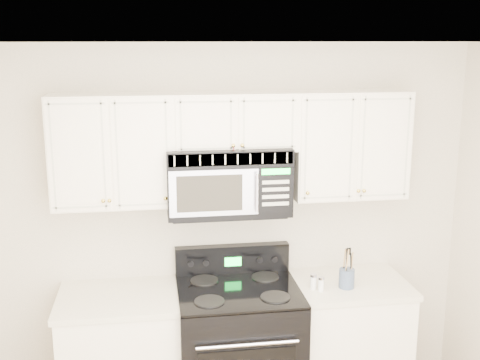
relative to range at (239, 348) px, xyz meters
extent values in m
cube|color=white|center=(0.00, -1.40, 2.12)|extent=(3.50, 3.50, 0.01)
cube|color=beige|center=(0.00, 0.35, 0.82)|extent=(3.50, 0.01, 2.60)
cube|color=white|center=(-0.80, 0.04, -0.04)|extent=(0.82, 0.63, 0.88)
cube|color=beige|center=(-0.80, 0.04, 0.42)|extent=(0.86, 0.65, 0.04)
cube|color=white|center=(0.80, 0.04, -0.04)|extent=(0.82, 0.63, 0.88)
cube|color=beige|center=(0.80, 0.04, 0.42)|extent=(0.86, 0.65, 0.04)
cube|color=black|center=(0.00, -0.01, -0.02)|extent=(0.84, 0.72, 0.92)
cylinder|color=silver|center=(0.00, -0.40, 0.24)|extent=(0.66, 0.02, 0.02)
cube|color=black|center=(0.00, -0.01, 0.44)|extent=(0.84, 0.72, 0.02)
cube|color=black|center=(0.00, 0.31, 0.55)|extent=(0.84, 0.08, 0.22)
cube|color=#0FFF3E|center=(0.00, 0.27, 0.55)|extent=(0.12, 0.00, 0.07)
cube|color=white|center=(-0.82, 0.19, 1.41)|extent=(0.80, 0.33, 0.75)
cube|color=white|center=(0.82, 0.19, 1.41)|extent=(0.80, 0.33, 0.75)
cube|color=white|center=(0.00, 0.19, 1.59)|extent=(0.84, 0.33, 0.39)
sphere|color=gold|center=(-0.84, 0.00, 1.12)|extent=(0.03, 0.03, 0.03)
sphere|color=gold|center=(-0.48, 0.00, 1.12)|extent=(0.03, 0.03, 0.03)
sphere|color=gold|center=(0.48, 0.00, 1.12)|extent=(0.03, 0.03, 0.03)
sphere|color=gold|center=(0.84, 0.00, 1.12)|extent=(0.03, 0.03, 0.03)
sphere|color=gold|center=(-0.03, 0.00, 1.46)|extent=(0.03, 0.03, 0.03)
sphere|color=gold|center=(0.03, 0.00, 1.46)|extent=(0.03, 0.03, 0.03)
cylinder|color=#AC080D|center=(-0.03, 0.00, 1.40)|extent=(0.00, 0.00, 0.12)
sphere|color=gold|center=(-0.03, 0.00, 1.33)|extent=(0.04, 0.04, 0.04)
cube|color=black|center=(-0.05, 0.15, 1.20)|extent=(0.83, 0.42, 0.46)
cube|color=beige|center=(-0.05, -0.06, 1.38)|extent=(0.81, 0.01, 0.08)
cube|color=#A5A5B1|center=(-0.17, -0.07, 1.16)|extent=(0.58, 0.01, 0.31)
cube|color=black|center=(-0.20, -0.07, 1.16)|extent=(0.43, 0.01, 0.24)
cube|color=black|center=(0.24, -0.07, 1.16)|extent=(0.23, 0.01, 0.31)
cube|color=#0FFF3E|center=(0.24, -0.07, 1.29)|extent=(0.19, 0.00, 0.04)
cylinder|color=silver|center=(0.11, -0.10, 1.16)|extent=(0.02, 0.02, 0.26)
cylinder|color=#3F5670|center=(0.76, -0.06, 0.50)|extent=(0.11, 0.11, 0.14)
cylinder|color=#AD8651|center=(0.79, -0.06, 0.57)|extent=(0.01, 0.01, 0.24)
cylinder|color=black|center=(0.74, -0.03, 0.58)|extent=(0.01, 0.01, 0.25)
cylinder|color=#AD8651|center=(0.74, -0.09, 0.59)|extent=(0.01, 0.01, 0.27)
cylinder|color=black|center=(0.79, -0.06, 0.57)|extent=(0.01, 0.01, 0.24)
cylinder|color=#AD8651|center=(0.74, -0.03, 0.58)|extent=(0.01, 0.01, 0.25)
cylinder|color=black|center=(0.74, -0.09, 0.59)|extent=(0.01, 0.01, 0.27)
cylinder|color=white|center=(0.56, -0.09, 0.48)|extent=(0.04, 0.04, 0.09)
cylinder|color=silver|center=(0.56, -0.09, 0.53)|extent=(0.04, 0.04, 0.02)
cylinder|color=white|center=(0.52, -0.05, 0.48)|extent=(0.04, 0.04, 0.09)
cylinder|color=silver|center=(0.52, -0.05, 0.54)|extent=(0.05, 0.05, 0.02)
camera|label=1|loc=(-0.57, -3.83, 2.14)|focal=45.00mm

